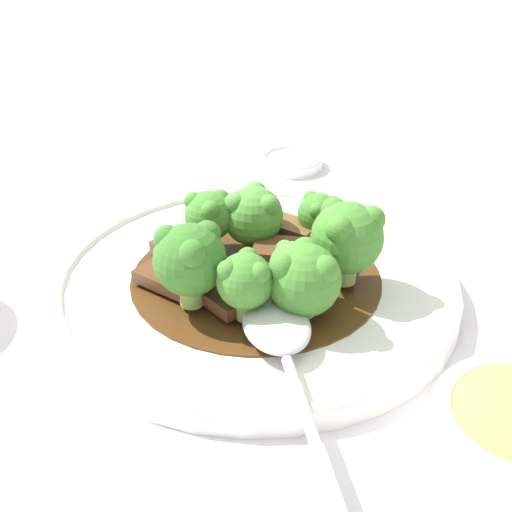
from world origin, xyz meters
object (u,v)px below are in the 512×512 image
Objects in this scene: main_plate at (256,283)px; broccoli_floret_7 at (304,278)px; beef_strip_3 at (170,277)px; serving_spoon at (282,342)px; beef_strip_0 at (297,256)px; beef_strip_2 at (252,286)px; broccoli_floret_0 at (209,215)px; broccoli_floret_1 at (245,280)px; broccoli_floret_3 at (295,264)px; broccoli_floret_2 at (347,236)px; broccoli_floret_6 at (190,259)px; beef_strip_1 at (186,254)px; broccoli_floret_4 at (253,214)px; beef_strip_4 at (285,228)px; broccoli_floret_5 at (203,261)px; broccoli_floret_8 at (319,213)px; sauce_dish at (292,161)px.

broccoli_floret_7 is at bearing -100.02° from main_plate.
beef_strip_3 is 0.11m from serving_spoon.
beef_strip_0 is 0.95× the size of beef_strip_2.
broccoli_floret_1 is (-0.04, -0.09, 0.00)m from broccoli_floret_0.
broccoli_floret_3 reaches higher than serving_spoon.
broccoli_floret_2 is 0.11m from broccoli_floret_6.
main_plate is 0.07m from broccoli_floret_0.
broccoli_floret_0 reaches higher than beef_strip_1.
broccoli_floret_4 reaches higher than beef_strip_3.
main_plate is at bearing -128.83° from broccoli_floret_4.
beef_strip_4 and serving_spoon have the same top height.
broccoli_floret_1 is at bearing 146.15° from broccoli_floret_7.
beef_strip_2 is 0.07m from broccoli_floret_4.
beef_strip_1 is 0.11m from broccoli_floret_7.
broccoli_floret_8 is (0.11, -0.01, 0.00)m from broccoli_floret_5.
broccoli_floret_1 is 0.94× the size of broccoli_floret_7.
broccoli_floret_8 is 0.19× the size of serving_spoon.
broccoli_floret_6 is at bearing -158.26° from broccoli_floret_4.
broccoli_floret_3 is at bearing 60.82° from broccoli_floret_7.
broccoli_floret_2 reaches higher than beef_strip_4.
broccoli_floret_2 is 0.26m from sauce_dish.
broccoli_floret_1 is 0.81× the size of broccoli_floret_6.
main_plate is 6.16× the size of broccoli_floret_1.
main_plate is at bearing 0.51° from broccoli_floret_6.
broccoli_floret_8 is (0.12, 0.05, -0.01)m from broccoli_floret_1.
broccoli_floret_8 is (0.08, 0.07, -0.01)m from broccoli_floret_7.
broccoli_floret_8 reaches higher than beef_strip_1.
broccoli_floret_6 is (-0.06, -0.05, 0.01)m from broccoli_floret_0.
broccoli_floret_4 is at bearing 21.74° from broccoli_floret_6.
broccoli_floret_7 is (-0.04, -0.05, 0.02)m from beef_strip_0.
broccoli_floret_5 is (-0.04, 0.01, 0.03)m from main_plate.
broccoli_floret_5 is (-0.04, 0.05, -0.00)m from broccoli_floret_3.
broccoli_floret_1 reaches higher than sauce_dish.
broccoli_floret_2 reaches higher than beef_strip_3.
beef_strip_1 is at bearing -170.12° from broccoli_floret_0.
beef_strip_0 is 0.10m from beef_strip_3.
broccoli_floret_1 is at bearing -100.09° from beef_strip_1.
broccoli_floret_7 is (0.01, -0.04, 0.02)m from beef_strip_2.
broccoli_floret_1 reaches higher than beef_strip_2.
main_plate is 5.79× the size of broccoli_floret_7.
beef_strip_3 is at bearing 169.20° from broccoli_floret_8.
main_plate is 0.07m from beef_strip_3.
broccoli_floret_2 reaches higher than broccoli_floret_6.
broccoli_floret_2 reaches higher than broccoli_floret_4.
beef_strip_4 is at bearing 30.51° from beef_strip_2.
broccoli_floret_4 is at bearing 56.07° from serving_spoon.
broccoli_floret_2 is (0.08, -0.01, 0.01)m from broccoli_floret_1.
beef_strip_3 is at bearing 139.16° from broccoli_floret_2.
broccoli_floret_6 is 0.94× the size of sauce_dish.
beef_strip_1 is at bearing 57.27° from broccoli_floret_6.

